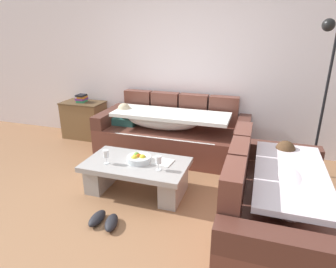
# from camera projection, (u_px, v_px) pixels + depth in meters

# --- Properties ---
(ground_plane) EXTENTS (14.00, 14.00, 0.00)m
(ground_plane) POSITION_uv_depth(u_px,v_px,m) (134.00, 214.00, 3.07)
(ground_plane) COLOR #8F6342
(back_wall) EXTENTS (9.00, 0.10, 2.70)m
(back_wall) POSITION_uv_depth(u_px,v_px,m) (187.00, 62.00, 4.52)
(back_wall) COLOR white
(back_wall) RESTS_ON ground_plane
(couch_along_wall) EXTENTS (2.25, 0.92, 0.88)m
(couch_along_wall) POSITION_uv_depth(u_px,v_px,m) (171.00, 133.00, 4.43)
(couch_along_wall) COLOR brown
(couch_along_wall) RESTS_ON ground_plane
(couch_near_window) EXTENTS (0.92, 1.78, 0.88)m
(couch_near_window) POSITION_uv_depth(u_px,v_px,m) (275.00, 204.00, 2.65)
(couch_near_window) COLOR brown
(couch_near_window) RESTS_ON ground_plane
(coffee_table) EXTENTS (1.20, 0.68, 0.38)m
(coffee_table) POSITION_uv_depth(u_px,v_px,m) (137.00, 173.00, 3.42)
(coffee_table) COLOR #A19E9C
(coffee_table) RESTS_ON ground_plane
(fruit_bowl) EXTENTS (0.28, 0.28, 0.10)m
(fruit_bowl) POSITION_uv_depth(u_px,v_px,m) (139.00, 158.00, 3.37)
(fruit_bowl) COLOR silver
(fruit_bowl) RESTS_ON coffee_table
(wine_glass_near_left) EXTENTS (0.07, 0.07, 0.17)m
(wine_glass_near_left) POSITION_uv_depth(u_px,v_px,m) (106.00, 154.00, 3.30)
(wine_glass_near_left) COLOR silver
(wine_glass_near_left) RESTS_ON coffee_table
(wine_glass_near_right) EXTENTS (0.07, 0.07, 0.17)m
(wine_glass_near_right) POSITION_uv_depth(u_px,v_px,m) (158.00, 160.00, 3.15)
(wine_glass_near_right) COLOR silver
(wine_glass_near_right) RESTS_ON coffee_table
(open_magazine) EXTENTS (0.30, 0.24, 0.01)m
(open_magazine) POSITION_uv_depth(u_px,v_px,m) (160.00, 162.00, 3.37)
(open_magazine) COLOR white
(open_magazine) RESTS_ON coffee_table
(side_cabinet) EXTENTS (0.72, 0.44, 0.64)m
(side_cabinet) POSITION_uv_depth(u_px,v_px,m) (84.00, 120.00, 5.13)
(side_cabinet) COLOR brown
(side_cabinet) RESTS_ON ground_plane
(book_stack_on_cabinet) EXTENTS (0.17, 0.19, 0.13)m
(book_stack_on_cabinet) POSITION_uv_depth(u_px,v_px,m) (82.00, 98.00, 5.00)
(book_stack_on_cabinet) COLOR #338C59
(book_stack_on_cabinet) RESTS_ON side_cabinet
(floor_lamp) EXTENTS (0.33, 0.31, 1.95)m
(floor_lamp) POSITION_uv_depth(u_px,v_px,m) (322.00, 93.00, 3.47)
(floor_lamp) COLOR black
(floor_lamp) RESTS_ON ground_plane
(pair_of_shoes) EXTENTS (0.33, 0.30, 0.09)m
(pair_of_shoes) POSITION_uv_depth(u_px,v_px,m) (104.00, 220.00, 2.89)
(pair_of_shoes) COLOR black
(pair_of_shoes) RESTS_ON ground_plane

